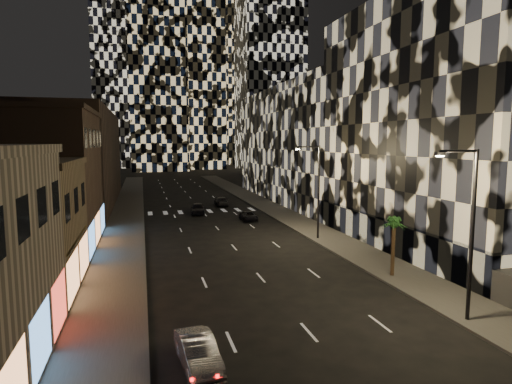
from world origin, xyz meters
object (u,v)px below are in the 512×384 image
streetlight_near (469,223)px  car_dark_oncoming (221,201)px  car_dark_midlane (198,209)px  car_silver_parked (198,352)px  palm_tree (394,227)px  streetlight_far (316,185)px  car_dark_rightlane (249,216)px

streetlight_near → car_dark_oncoming: bearing=96.2°
streetlight_near → car_dark_midlane: (-9.23, 37.76, -4.61)m
car_silver_parked → car_dark_oncoming: (9.30, 45.40, 0.00)m
streetlight_near → car_silver_parked: 14.94m
car_dark_oncoming → palm_tree: size_ratio=1.08×
streetlight_far → palm_tree: streetlight_far is taller
streetlight_far → car_dark_midlane: (-9.23, 17.76, -4.61)m
streetlight_near → car_dark_rightlane: (-3.85, 31.63, -4.82)m
streetlight_near → streetlight_far: bearing=90.0°
car_dark_rightlane → palm_tree: (4.50, -23.93, 3.08)m
car_dark_oncoming → palm_tree: palm_tree is taller
streetlight_far → palm_tree: bearing=-87.0°
car_dark_midlane → car_dark_rightlane: bearing=-42.5°
car_dark_midlane → car_dark_rightlane: size_ratio=1.14×
streetlight_near → car_dark_rightlane: 32.23m
car_silver_parked → car_dark_rightlane: size_ratio=1.04×
car_silver_parked → car_dark_rightlane: (10.30, 32.52, -0.13)m
streetlight_far → car_dark_midlane: streetlight_far is taller
car_silver_parked → palm_tree: bearing=24.4°
streetlight_far → car_dark_rightlane: 13.17m
streetlight_far → car_dark_oncoming: bearing=101.2°
car_dark_rightlane → palm_tree: palm_tree is taller
car_dark_oncoming → streetlight_near: bearing=100.8°
streetlight_near → car_dark_midlane: 39.15m
streetlight_near → streetlight_far: same height
car_silver_parked → car_dark_midlane: (4.93, 38.65, 0.09)m
palm_tree → streetlight_near: bearing=-94.8°
car_dark_midlane → car_dark_rightlane: car_dark_midlane is taller
streetlight_near → car_silver_parked: bearing=-176.4°
car_dark_rightlane → palm_tree: bearing=-78.2°
car_dark_rightlane → palm_tree: 24.54m
streetlight_near → car_dark_oncoming: streetlight_near is taller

